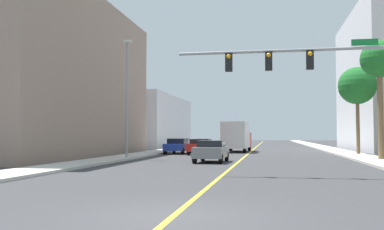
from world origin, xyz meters
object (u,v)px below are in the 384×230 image
(traffic_signal_mast, at_px, (328,72))
(car_red, at_px, (201,146))
(street_lamp, at_px, (127,93))
(car_blue, at_px, (178,146))
(car_white, at_px, (202,144))
(palm_mid, at_px, (379,62))
(car_gray, at_px, (211,151))
(delivery_truck, at_px, (237,136))
(palm_far, at_px, (357,86))

(traffic_signal_mast, xyz_separation_m, car_red, (-8.75, 19.66, -3.78))
(street_lamp, relative_size, car_blue, 1.99)
(car_white, xyz_separation_m, car_blue, (-0.27, -12.63, 0.05))
(palm_mid, distance_m, car_gray, 13.21)
(street_lamp, bearing_deg, car_red, 64.35)
(car_gray, relative_size, car_blue, 0.92)
(street_lamp, distance_m, car_blue, 10.98)
(delivery_truck, bearing_deg, traffic_signal_mast, -74.98)
(palm_far, height_order, car_white, palm_far)
(traffic_signal_mast, bearing_deg, car_blue, 118.01)
(car_red, distance_m, car_blue, 2.79)
(street_lamp, height_order, palm_far, street_lamp)
(street_lamp, bearing_deg, car_white, 85.00)
(car_blue, bearing_deg, palm_mid, 152.87)
(traffic_signal_mast, bearing_deg, palm_mid, 67.69)
(car_gray, bearing_deg, car_red, 104.16)
(palm_mid, relative_size, palm_far, 1.07)
(car_white, height_order, car_blue, car_blue)
(delivery_truck, bearing_deg, palm_far, -26.41)
(traffic_signal_mast, bearing_deg, car_gray, 125.60)
(palm_mid, distance_m, car_blue, 19.45)
(palm_mid, relative_size, car_red, 1.96)
(traffic_signal_mast, bearing_deg, car_red, 114.00)
(palm_far, bearing_deg, traffic_signal_mast, -103.84)
(car_white, bearing_deg, street_lamp, 86.64)
(street_lamp, relative_size, delivery_truck, 1.07)
(delivery_truck, bearing_deg, car_gray, -88.81)
(car_red, bearing_deg, street_lamp, -114.14)
(palm_mid, xyz_separation_m, car_white, (-15.86, 21.63, -6.16))
(palm_mid, bearing_deg, palm_far, 89.37)
(palm_far, xyz_separation_m, car_gray, (-11.37, -11.58, -5.33))
(car_gray, xyz_separation_m, car_red, (-2.42, 10.81, 0.01))
(palm_mid, distance_m, car_white, 27.52)
(car_blue, height_order, delivery_truck, delivery_truck)
(car_gray, height_order, delivery_truck, delivery_truck)
(palm_far, bearing_deg, palm_mid, -90.63)
(car_blue, bearing_deg, car_white, -89.19)
(traffic_signal_mast, xyz_separation_m, car_white, (-10.92, 33.67, -3.84))
(traffic_signal_mast, height_order, car_red, traffic_signal_mast)
(car_blue, bearing_deg, street_lamp, 82.32)
(car_white, relative_size, delivery_truck, 0.49)
(palm_far, bearing_deg, delivery_truck, 151.40)
(palm_far, distance_m, delivery_truck, 13.35)
(traffic_signal_mast, bearing_deg, street_lamp, 139.49)
(car_red, bearing_deg, traffic_signal_mast, -64.50)
(traffic_signal_mast, xyz_separation_m, delivery_truck, (-6.03, 26.45, -2.88))
(street_lamp, height_order, car_red, street_lamp)
(car_gray, relative_size, car_red, 0.96)
(traffic_signal_mast, relative_size, car_blue, 2.36)
(car_gray, bearing_deg, palm_mid, 17.36)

